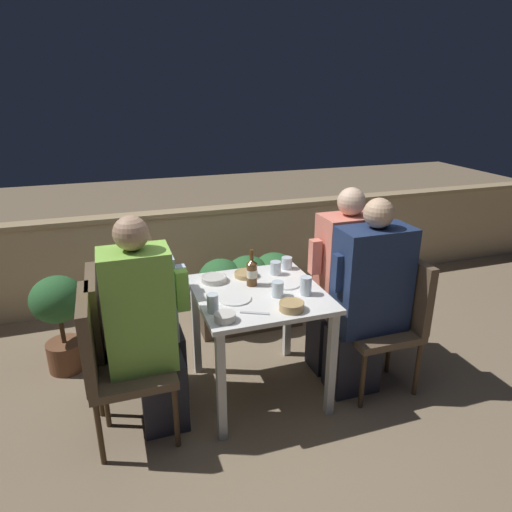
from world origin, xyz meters
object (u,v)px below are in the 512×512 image
(person_green_blouse, at_px, (146,329))
(person_navy_jumper, at_px, (366,299))
(potted_plant, at_px, (59,314))
(person_coral_top, at_px, (342,281))
(chair_right_near, at_px, (392,311))
(chair_right_far, at_px, (366,294))
(chair_left_far, at_px, (115,329))
(person_blue_shirt, at_px, (149,316))
(chair_left_near, at_px, (110,356))
(beer_bottle, at_px, (252,272))

(person_green_blouse, relative_size, person_navy_jumper, 1.01)
(potted_plant, bearing_deg, person_coral_top, -16.82)
(person_green_blouse, bearing_deg, chair_right_near, -1.21)
(person_navy_jumper, height_order, potted_plant, person_navy_jumper)
(chair_right_far, bearing_deg, chair_right_near, -84.56)
(chair_left_far, xyz_separation_m, chair_right_near, (1.80, -0.34, 0.00))
(chair_left_far, relative_size, person_blue_shirt, 0.77)
(chair_left_near, height_order, chair_left_far, same)
(chair_left_near, xyz_separation_m, person_coral_top, (1.60, 0.25, 0.13))
(potted_plant, bearing_deg, chair_right_near, -21.91)
(chair_right_near, xyz_separation_m, person_coral_top, (-0.24, 0.29, 0.13))
(person_navy_jumper, bearing_deg, potted_plant, 156.01)
(person_green_blouse, relative_size, chair_right_far, 1.46)
(person_green_blouse, xyz_separation_m, potted_plant, (-0.54, 0.84, -0.23))
(person_blue_shirt, distance_m, chair_right_far, 1.56)
(person_blue_shirt, height_order, person_coral_top, person_coral_top)
(chair_left_far, relative_size, potted_plant, 1.26)
(person_green_blouse, bearing_deg, chair_right_far, 9.02)
(chair_right_near, bearing_deg, person_coral_top, 129.30)
(chair_left_far, bearing_deg, potted_plant, 124.80)
(chair_left_far, height_order, chair_right_near, same)
(beer_bottle, distance_m, potted_plant, 1.45)
(chair_right_near, relative_size, beer_bottle, 3.77)
(chair_left_far, xyz_separation_m, beer_bottle, (0.89, -0.06, 0.30))
(person_green_blouse, xyz_separation_m, chair_right_near, (1.63, -0.03, -0.13))
(person_blue_shirt, relative_size, chair_right_near, 1.30)
(chair_right_near, bearing_deg, person_blue_shirt, 167.97)
(chair_left_near, distance_m, person_navy_jumper, 1.64)
(person_green_blouse, distance_m, person_coral_top, 1.42)
(chair_right_far, bearing_deg, beer_bottle, -179.25)
(chair_left_near, bearing_deg, beer_bottle, 14.70)
(person_green_blouse, relative_size, person_coral_top, 1.00)
(person_green_blouse, bearing_deg, person_blue_shirt, 82.15)
(person_navy_jumper, bearing_deg, person_green_blouse, 178.61)
(chair_left_far, relative_size, chair_right_near, 1.00)
(chair_left_near, height_order, person_green_blouse, person_green_blouse)
(chair_left_far, distance_m, chair_right_near, 1.83)
(chair_left_near, bearing_deg, chair_left_far, 83.00)
(chair_left_far, bearing_deg, chair_right_far, -1.60)
(person_blue_shirt, bearing_deg, chair_left_far, -180.00)
(chair_left_far, height_order, person_blue_shirt, person_blue_shirt)
(person_green_blouse, xyz_separation_m, person_coral_top, (1.39, 0.25, -0.00))
(chair_left_near, distance_m, chair_right_far, 1.83)
(person_green_blouse, relative_size, chair_right_near, 1.46)
(chair_left_far, bearing_deg, chair_left_near, -97.00)
(chair_left_near, xyz_separation_m, person_green_blouse, (0.21, 0.00, 0.13))
(person_green_blouse, bearing_deg, chair_left_near, 180.00)
(chair_right_far, height_order, beer_bottle, beer_bottle)
(chair_left_near, height_order, beer_bottle, beer_bottle)
(person_blue_shirt, bearing_deg, chair_right_far, -1.82)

